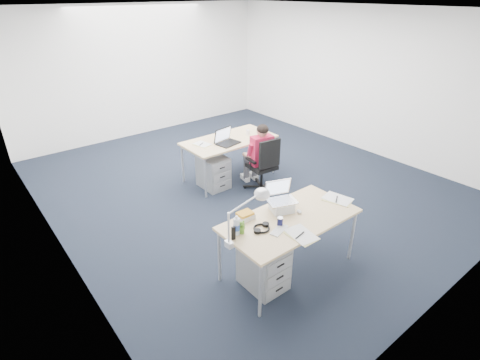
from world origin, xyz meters
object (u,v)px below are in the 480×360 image
object	(u,v)px
computer_mouse	(299,212)
far_cup	(248,132)
headphones	(262,228)
bear_figurine	(242,227)
desk_lamp	(242,218)
dark_laptop	(228,136)
desk_near	(290,222)
seated_person	(258,155)
silver_laptop	(282,198)
can_koozie	(280,221)
water_bottle	(237,225)
book_stack	(246,216)
drawer_pedestal_near	(264,266)
sunglasses	(289,211)
drawer_pedestal_far	(213,172)
wireless_keyboard	(279,230)
desk_far	(229,142)
cordless_phone	(233,233)
office_chair	(263,175)

from	to	relation	value
computer_mouse	far_cup	xyz separation A→B (m)	(1.20, 2.38, 0.03)
headphones	bear_figurine	xyz separation A→B (m)	(-0.21, 0.08, 0.06)
desk_lamp	dark_laptop	world-z (taller)	desk_lamp
desk_near	seated_person	world-z (taller)	seated_person
silver_laptop	can_koozie	world-z (taller)	silver_laptop
seated_person	can_koozie	bearing A→B (deg)	-113.61
seated_person	water_bottle	bearing A→B (deg)	-124.74
book_stack	drawer_pedestal_near	bearing A→B (deg)	-90.94
desk_near	sunglasses	bearing A→B (deg)	50.04
computer_mouse	dark_laptop	distance (m)	2.34
drawer_pedestal_far	can_koozie	bearing A→B (deg)	-107.35
headphones	dark_laptop	world-z (taller)	dark_laptop
computer_mouse	bear_figurine	world-z (taller)	bear_figurine
wireless_keyboard	water_bottle	distance (m)	0.47
desk_far	computer_mouse	xyz separation A→B (m)	(-0.81, -2.41, 0.06)
seated_person	dark_laptop	world-z (taller)	seated_person
sunglasses	desk_lamp	bearing A→B (deg)	173.10
desk_lamp	desk_near	bearing A→B (deg)	23.22
desk_lamp	can_koozie	bearing A→B (deg)	19.49
wireless_keyboard	seated_person	bearing A→B (deg)	36.72
headphones	cordless_phone	size ratio (longest dim) A/B	1.54
computer_mouse	book_stack	distance (m)	0.64
office_chair	seated_person	bearing A→B (deg)	88.19
silver_laptop	water_bottle	world-z (taller)	silver_laptop
seated_person	headphones	size ratio (longest dim) A/B	4.83
desk_near	dark_laptop	world-z (taller)	dark_laptop
sunglasses	desk_lamp	size ratio (longest dim) A/B	0.20
seated_person	cordless_phone	distance (m)	2.61
water_bottle	sunglasses	world-z (taller)	water_bottle
cordless_phone	desk_lamp	bearing A→B (deg)	-41.72
desk_far	can_koozie	world-z (taller)	can_koozie
computer_mouse	desk_near	bearing A→B (deg)	-148.05
computer_mouse	office_chair	bearing A→B (deg)	85.29
wireless_keyboard	cordless_phone	distance (m)	0.52
silver_laptop	book_stack	xyz separation A→B (m)	(-0.44, 0.13, -0.13)
seated_person	cordless_phone	xyz separation A→B (m)	(-1.89, -1.78, 0.24)
seated_person	desk_lamp	size ratio (longest dim) A/B	2.08
drawer_pedestal_near	far_cup	size ratio (longest dim) A/B	6.21
dark_laptop	water_bottle	bearing A→B (deg)	-135.21
silver_laptop	drawer_pedestal_near	bearing A→B (deg)	-136.06
desk_far	computer_mouse	distance (m)	2.54
dark_laptop	desk_near	bearing A→B (deg)	-120.19
book_stack	dark_laptop	xyz separation A→B (m)	(1.23, 1.96, 0.09)
wireless_keyboard	sunglasses	world-z (taller)	sunglasses
desk_near	water_bottle	size ratio (longest dim) A/B	7.19
desk_near	desk_lamp	bearing A→B (deg)	179.08
sunglasses	dark_laptop	distance (m)	2.30
cordless_phone	far_cup	distance (m)	3.13
water_bottle	book_stack	size ratio (longest dim) A/B	1.20
seated_person	drawer_pedestal_near	bearing A→B (deg)	-117.85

